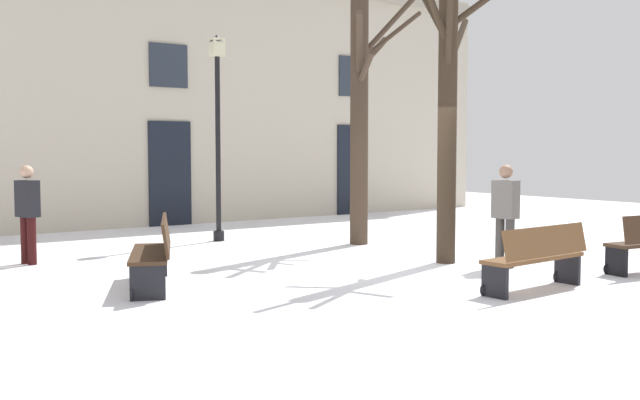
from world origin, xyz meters
TOP-DOWN VIEW (x-y plane):
  - ground_plane at (0.00, 0.00)m, footprint 32.03×32.03m
  - building_facade at (0.00, 7.93)m, footprint 20.02×0.60m
  - tree_left_of_center at (1.18, -0.32)m, footprint 2.00×1.47m
  - tree_center at (1.52, 2.33)m, footprint 2.26×1.24m
  - streetlamp at (-0.51, 4.36)m, footprint 0.30×0.30m
  - bench_back_to_back_right at (0.44, -2.71)m, footprint 1.73×0.56m
  - bench_back_to_back_left at (-3.51, 0.37)m, footprint 1.20×1.88m
  - person_strolling at (-4.38, 3.40)m, footprint 0.33×0.43m
  - person_near_bench at (1.61, -1.16)m, footprint 0.26×0.40m

SIDE VIEW (x-z plane):
  - ground_plane at x=0.00m, z-range 0.00..0.00m
  - bench_back_to_back_right at x=0.44m, z-range 0.01..0.87m
  - bench_back_to_back_left at x=-3.51m, z-range 0.01..0.94m
  - person_strolling at x=-4.38m, z-range 0.08..1.66m
  - person_near_bench at x=1.61m, z-range 0.08..1.67m
  - streetlamp at x=-0.51m, z-range 0.44..4.53m
  - tree_left_of_center at x=1.18m, z-range 0.20..5.00m
  - tree_center at x=1.52m, z-range 0.11..5.61m
  - building_facade at x=0.00m, z-range 0.06..6.45m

